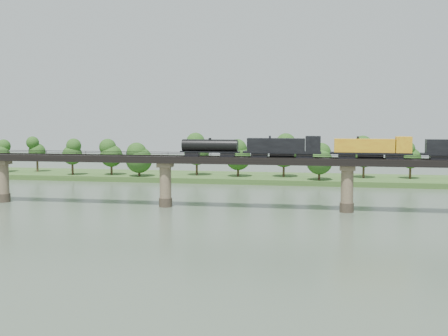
# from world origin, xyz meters

# --- Properties ---
(ground) EXTENTS (400.00, 400.00, 0.00)m
(ground) POSITION_xyz_m (0.00, 0.00, 0.00)
(ground) COLOR #3D4D3C
(ground) RESTS_ON ground
(far_bank) EXTENTS (300.00, 24.00, 1.60)m
(far_bank) POSITION_xyz_m (0.00, 85.00, 0.80)
(far_bank) COLOR #315321
(far_bank) RESTS_ON ground
(bridge) EXTENTS (236.00, 30.00, 11.50)m
(bridge) POSITION_xyz_m (0.00, 30.00, 5.46)
(bridge) COLOR #473A2D
(bridge) RESTS_ON ground
(bridge_superstructure) EXTENTS (220.00, 4.90, 0.75)m
(bridge_superstructure) POSITION_xyz_m (0.00, 30.00, 11.79)
(bridge_superstructure) COLOR black
(bridge_superstructure) RESTS_ON bridge
(far_treeline) EXTENTS (289.06, 17.54, 13.60)m
(far_treeline) POSITION_xyz_m (-8.21, 80.52, 8.83)
(far_treeline) COLOR #382619
(far_treeline) RESTS_ON far_bank
(freight_train) EXTENTS (67.88, 2.64, 4.67)m
(freight_train) POSITION_xyz_m (38.62, 30.00, 13.73)
(freight_train) COLOR black
(freight_train) RESTS_ON bridge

